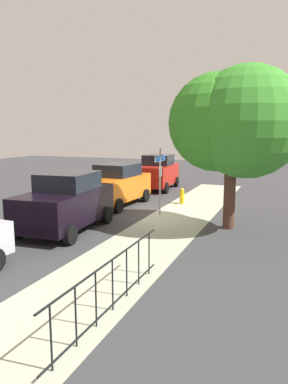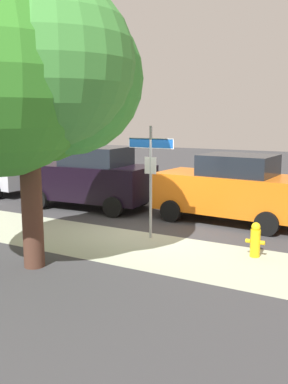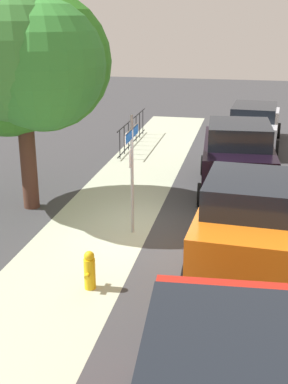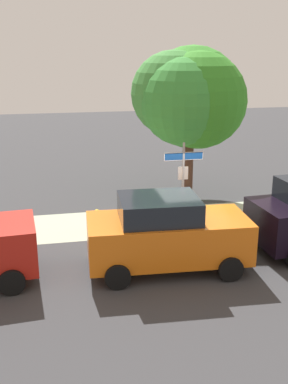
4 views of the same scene
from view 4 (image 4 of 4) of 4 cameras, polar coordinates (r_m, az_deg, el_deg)
ground_plane at (r=15.01m, az=6.11°, el=-4.92°), size 60.00×60.00×0.00m
sidewalk_strip at (r=16.82m, az=11.30°, el=-2.70°), size 24.00×2.60×0.00m
street_sign at (r=14.70m, az=4.82°, el=2.41°), size 1.25×0.07×2.84m
shade_tree at (r=17.46m, az=5.51°, el=11.31°), size 4.37×4.70×5.76m
car_orange at (r=12.23m, az=2.75°, el=-5.07°), size 4.28×2.26×1.99m
fire_hydrant at (r=14.84m, az=-5.74°, el=-3.58°), size 0.42×0.22×0.78m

